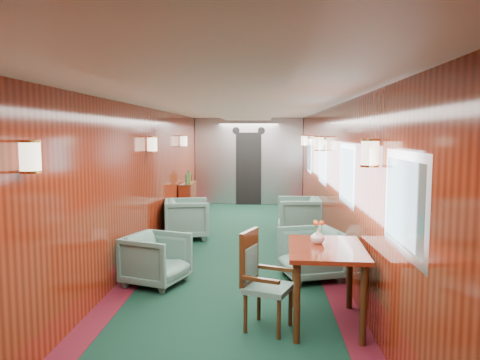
{
  "coord_description": "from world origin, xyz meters",
  "views": [
    {
      "loc": [
        0.43,
        -7.06,
        1.98
      ],
      "look_at": [
        0.0,
        1.21,
        1.15
      ],
      "focal_mm": 35.0,
      "sensor_mm": 36.0,
      "label": 1
    }
  ],
  "objects_px": {
    "dining_table": "(326,259)",
    "side_chair": "(260,276)",
    "armchair_left_near": "(156,259)",
    "armchair_left_far": "(187,219)",
    "armchair_right_far": "(299,216)",
    "credenza": "(188,200)",
    "armchair_right_near": "(310,254)"
  },
  "relations": [
    {
      "from": "dining_table",
      "to": "side_chair",
      "type": "xyz_separation_m",
      "value": [
        -0.68,
        -0.12,
        -0.15
      ]
    },
    {
      "from": "armchair_left_near",
      "to": "armchair_left_far",
      "type": "distance_m",
      "value": 2.72
    },
    {
      "from": "side_chair",
      "to": "armchair_left_far",
      "type": "distance_m",
      "value": 4.27
    },
    {
      "from": "dining_table",
      "to": "armchair_right_far",
      "type": "bearing_deg",
      "value": 92.11
    },
    {
      "from": "side_chair",
      "to": "armchair_left_far",
      "type": "xyz_separation_m",
      "value": [
        -1.41,
        4.03,
        -0.17
      ]
    },
    {
      "from": "side_chair",
      "to": "credenza",
      "type": "relative_size",
      "value": 0.9
    },
    {
      "from": "armchair_left_near",
      "to": "armchair_left_far",
      "type": "height_order",
      "value": "armchair_left_far"
    },
    {
      "from": "dining_table",
      "to": "armchair_left_far",
      "type": "relative_size",
      "value": 1.38
    },
    {
      "from": "side_chair",
      "to": "armchair_right_far",
      "type": "xyz_separation_m",
      "value": [
        0.73,
        4.37,
        -0.17
      ]
    },
    {
      "from": "side_chair",
      "to": "credenza",
      "type": "height_order",
      "value": "credenza"
    },
    {
      "from": "dining_table",
      "to": "credenza",
      "type": "bearing_deg",
      "value": 114.73
    },
    {
      "from": "dining_table",
      "to": "side_chair",
      "type": "height_order",
      "value": "side_chair"
    },
    {
      "from": "armchair_left_far",
      "to": "credenza",
      "type": "bearing_deg",
      "value": -1.93
    },
    {
      "from": "armchair_left_far",
      "to": "armchair_right_far",
      "type": "bearing_deg",
      "value": -91.73
    },
    {
      "from": "dining_table",
      "to": "credenza",
      "type": "distance_m",
      "value": 6.43
    },
    {
      "from": "armchair_right_far",
      "to": "armchair_right_near",
      "type": "bearing_deg",
      "value": -1.33
    },
    {
      "from": "dining_table",
      "to": "armchair_right_near",
      "type": "relative_size",
      "value": 1.49
    },
    {
      "from": "credenza",
      "to": "armchair_right_near",
      "type": "height_order",
      "value": "credenza"
    },
    {
      "from": "armchair_left_near",
      "to": "armchair_right_near",
      "type": "xyz_separation_m",
      "value": [
        2.04,
        0.35,
        0.01
      ]
    },
    {
      "from": "dining_table",
      "to": "armchair_left_near",
      "type": "relative_size",
      "value": 1.54
    },
    {
      "from": "armchair_left_near",
      "to": "armchair_right_far",
      "type": "height_order",
      "value": "armchair_right_far"
    },
    {
      "from": "armchair_right_near",
      "to": "armchair_right_far",
      "type": "xyz_separation_m",
      "value": [
        0.05,
        2.71,
        0.03
      ]
    },
    {
      "from": "credenza",
      "to": "armchair_right_far",
      "type": "distance_m",
      "value": 2.99
    },
    {
      "from": "armchair_right_near",
      "to": "armchair_left_far",
      "type": "bearing_deg",
      "value": -154.96
    },
    {
      "from": "armchair_left_far",
      "to": "armchair_right_near",
      "type": "height_order",
      "value": "armchair_left_far"
    },
    {
      "from": "armchair_left_far",
      "to": "armchair_right_near",
      "type": "relative_size",
      "value": 1.08
    },
    {
      "from": "side_chair",
      "to": "armchair_right_far",
      "type": "distance_m",
      "value": 4.43
    },
    {
      "from": "dining_table",
      "to": "armchair_left_far",
      "type": "distance_m",
      "value": 4.45
    },
    {
      "from": "side_chair",
      "to": "armchair_left_near",
      "type": "xyz_separation_m",
      "value": [
        -1.37,
        1.31,
        -0.21
      ]
    },
    {
      "from": "side_chair",
      "to": "dining_table",
      "type": "bearing_deg",
      "value": 31.19
    },
    {
      "from": "armchair_left_far",
      "to": "armchair_right_far",
      "type": "relative_size",
      "value": 1.0
    },
    {
      "from": "side_chair",
      "to": "armchair_right_near",
      "type": "xyz_separation_m",
      "value": [
        0.67,
        1.66,
        -0.2
      ]
    }
  ]
}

